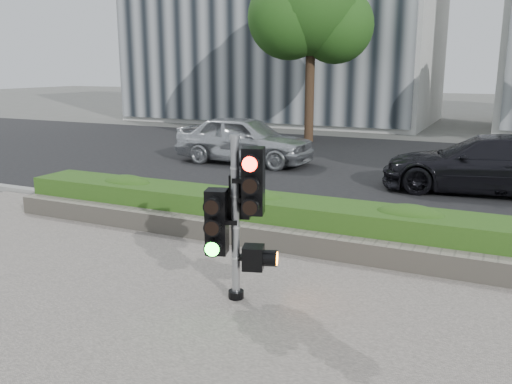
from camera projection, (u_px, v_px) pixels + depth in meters
ground at (253, 300)px, 6.98m from camera, size 120.00×120.00×0.00m
road at (401, 169)px, 15.78m from camera, size 60.00×13.00×0.02m
curb at (329, 230)px, 9.74m from camera, size 60.00×0.25×0.12m
stone_wall at (305, 243)px, 8.61m from camera, size 12.00×0.32×0.34m
hedge at (318, 222)px, 9.14m from camera, size 12.00×1.00×0.68m
tree_left at (311, 10)px, 20.54m from camera, size 4.61×4.03×7.34m
traffic_signal at (238, 210)px, 6.73m from camera, size 0.77×0.65×2.10m
car_silver at (244, 139)px, 16.62m from camera, size 4.33×1.79×1.47m
car_dark at (486, 164)px, 12.71m from camera, size 4.90×2.38×1.37m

